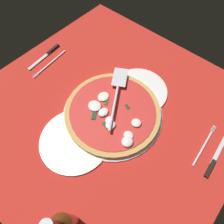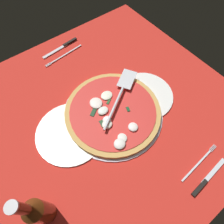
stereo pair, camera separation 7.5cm
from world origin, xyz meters
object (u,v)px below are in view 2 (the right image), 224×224
Objects in this scene: dinner_plate_left at (144,95)px; pizza at (112,112)px; place_setting_near at (64,51)px; place_setting_far at (202,172)px; beer_bottle at (37,211)px; dinner_plate_right at (70,133)px; pizza_server at (120,94)px.

pizza reaches higher than dinner_plate_left.
place_setting_near is (-2.67, -41.95, -1.58)cm from pizza.
place_setting_far is at bearing 106.51° from pizza.
beer_bottle reaches higher than place_setting_far.
pizza is 1.47× the size of beer_bottle.
beer_bottle is at bearing 50.27° from place_setting_near.
pizza is 40.52cm from beer_bottle.
place_setting_far is 0.79× the size of beer_bottle.
dinner_plate_left is 45.02cm from place_setting_near.
dinner_plate_left and dinner_plate_right have the same top height.
pizza is 1.86× the size of place_setting_far.
pizza_server reaches higher than dinner_plate_right.
dinner_plate_left is 1.13× the size of place_setting_near.
dinner_plate_right is 48.19cm from place_setting_far.
dinner_plate_right is 24.27cm from pizza_server.
dinner_plate_left is at bearing -57.01° from pizza_server.
pizza_server is (-6.79, -3.42, 2.68)cm from pizza.
dinner_plate_right is at bearing 149.23° from pizza_server.
place_setting_near is at bearing -72.67° from dinner_plate_left.
beer_bottle is (47.37, -20.66, 9.20)cm from place_setting_far.
dinner_plate_right is 17.47cm from pizza.
dinner_plate_right is 1.02× the size of beer_bottle.
place_setting_near reaches higher than dinner_plate_left.
dinner_plate_left is 0.64× the size of pizza.
place_setting_near is (-19.80, -38.80, -0.14)cm from dinner_plate_right.
pizza is 37.76cm from place_setting_far.
pizza_server is 47.64cm from beer_bottle.
place_setting_far is (-10.72, 36.17, -1.58)cm from pizza.
place_setting_far is (-8.04, 78.12, -0.00)cm from place_setting_near.
dinner_plate_right is 1.22× the size of place_setting_near.
place_setting_far is at bearing -115.76° from pizza_server.
place_setting_near is 78.54cm from place_setting_far.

